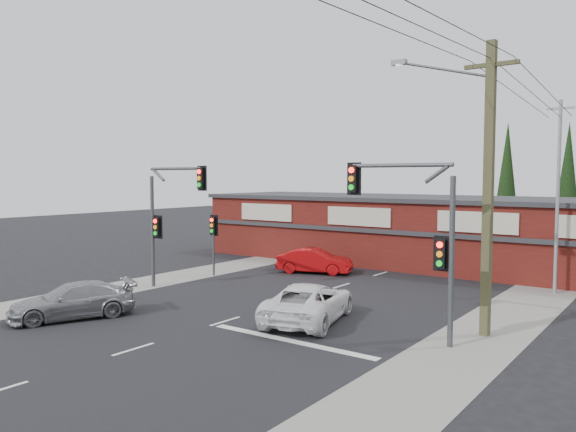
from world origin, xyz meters
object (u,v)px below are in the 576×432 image
Objects in this scene: silver_suv at (72,301)px; shop_building at (403,229)px; white_suv at (309,302)px; utility_pole at (484,179)px; red_sedan at (315,261)px.

shop_building is at bearing 103.32° from silver_suv.
utility_pole reaches higher than white_suv.
silver_suv is (-7.65, -5.02, -0.05)m from white_suv.
silver_suv is 1.10× the size of red_sedan.
white_suv is 16.41m from shop_building.
silver_suv is at bearing 152.64° from red_sedan.
silver_suv is at bearing -152.62° from utility_pole.
red_sedan is at bearing 148.67° from utility_pole.
utility_pole is (5.85, 1.97, 4.67)m from white_suv.
white_suv is 1.24× the size of red_sedan.
shop_building is (-3.51, 15.97, 1.40)m from white_suv.
shop_building is 17.15m from utility_pole.
utility_pole reaches higher than silver_suv.
utility_pole is at bearing -177.03° from white_suv.
white_suv is at bearing 57.73° from silver_suv.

